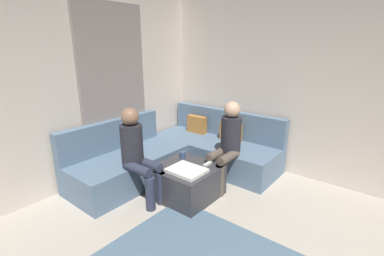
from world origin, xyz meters
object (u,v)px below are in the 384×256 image
person_on_couch_back (227,141)px  person_on_couch_side (137,151)px  sectional_couch (180,154)px  coffee_mug (183,155)px  game_remote (208,164)px  ottoman (187,181)px

person_on_couch_back → person_on_couch_side: size_ratio=1.00×
sectional_couch → coffee_mug: sectional_couch is taller
sectional_couch → game_remote: size_ratio=17.00×
ottoman → person_on_couch_back: person_on_couch_back is taller
game_remote → person_on_couch_back: size_ratio=0.12×
ottoman → coffee_mug: (-0.22, 0.18, 0.26)m
person_on_couch_side → person_on_couch_back: bearing=146.3°
coffee_mug → person_on_couch_back: size_ratio=0.08×
sectional_couch → coffee_mug: size_ratio=26.84×
ottoman → person_on_couch_side: 0.76m
ottoman → sectional_couch: bearing=138.0°
person_on_couch_back → person_on_couch_side: 1.22m
coffee_mug → person_on_couch_side: size_ratio=0.08×
coffee_mug → game_remote: size_ratio=0.63×
ottoman → coffee_mug: 0.38m
person_on_couch_back → person_on_couch_side: (-0.68, -1.02, 0.00)m
person_on_couch_back → person_on_couch_side: same height
game_remote → person_on_couch_side: bearing=-133.2°
ottoman → game_remote: bearing=50.7°
sectional_couch → ottoman: size_ratio=3.36×
ottoman → coffee_mug: size_ratio=8.00×
sectional_couch → game_remote: bearing=-21.8°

